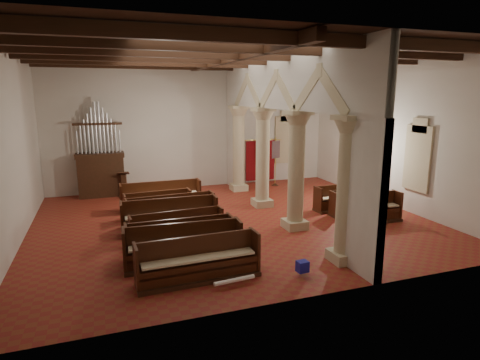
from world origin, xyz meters
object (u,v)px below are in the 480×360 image
processional_banner (275,170)px  aisle_pew_0 (373,212)px  nave_pew_0 (199,266)px  lectern (124,186)px  pipe_organ (101,167)px

processional_banner → aisle_pew_0: (0.99, -6.60, -0.45)m
nave_pew_0 → aisle_pew_0: bearing=17.8°
processional_banner → lectern: bearing=156.8°
pipe_organ → lectern: bearing=-31.1°
lectern → aisle_pew_0: (8.43, -6.68, -0.15)m
nave_pew_0 → aisle_pew_0: nave_pew_0 is taller
pipe_organ → processional_banner: 8.44m
processional_banner → nave_pew_0: size_ratio=0.79×
aisle_pew_0 → processional_banner: bearing=101.7°
lectern → processional_banner: (7.44, -0.08, 0.30)m
nave_pew_0 → aisle_pew_0: 7.63m
pipe_organ → aisle_pew_0: (9.39, -7.26, -1.01)m
pipe_organ → nave_pew_0: pipe_organ is taller
processional_banner → aisle_pew_0: processional_banner is taller
aisle_pew_0 → lectern: bearing=144.8°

